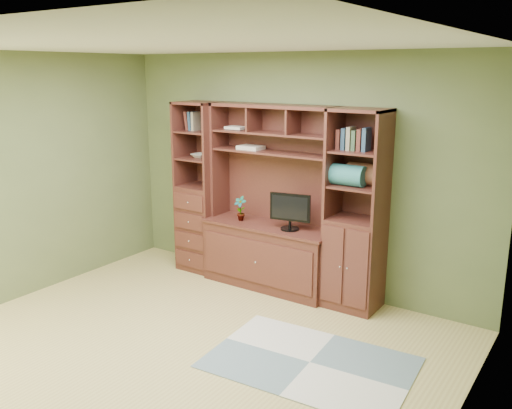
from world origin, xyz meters
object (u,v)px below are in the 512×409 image
Objects in this scene: center_hutch at (268,199)px; left_tower at (201,188)px; right_tower at (356,211)px; monitor at (290,205)px.

center_hutch is 1.00× the size of left_tower.
monitor is (-0.72, -0.07, -0.02)m from right_tower.
right_tower reaches higher than monitor.
center_hutch and left_tower have the same top height.
monitor is at bearing -174.09° from right_tower.
center_hutch and right_tower have the same top height.
right_tower is (2.02, 0.00, 0.00)m from left_tower.
left_tower is 1.30m from monitor.
right_tower is at bearing -5.35° from monitor.
monitor is (0.30, -0.03, -0.02)m from center_hutch.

